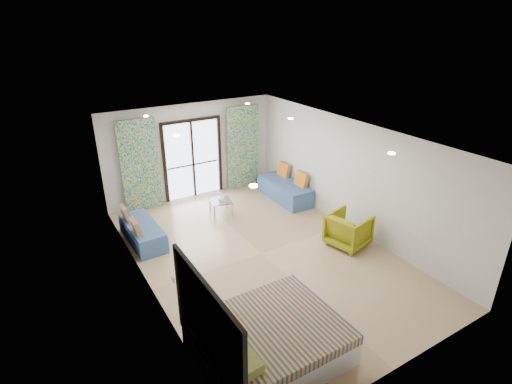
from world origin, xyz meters
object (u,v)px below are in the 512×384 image
coffee_table (221,202)px  armchair (349,228)px  bed (268,341)px  daybed_left (142,232)px  daybed_right (285,190)px

coffee_table → armchair: size_ratio=0.75×
bed → daybed_left: bearing=98.2°
bed → coffee_table: bed is taller
daybed_right → armchair: bearing=-93.7°
bed → armchair: (3.37, 1.84, 0.12)m
daybed_left → armchair: size_ratio=1.95×
coffee_table → daybed_right: bearing=-3.8°
coffee_table → armchair: bearing=-59.2°
bed → daybed_right: bearing=52.4°
bed → armchair: size_ratio=2.52×
bed → daybed_left: (-0.64, 4.43, -0.06)m
daybed_right → coffee_table: (-1.99, 0.13, 0.04)m
bed → coffee_table: bearing=71.6°
bed → daybed_left: 4.47m
daybed_left → daybed_right: 4.24m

